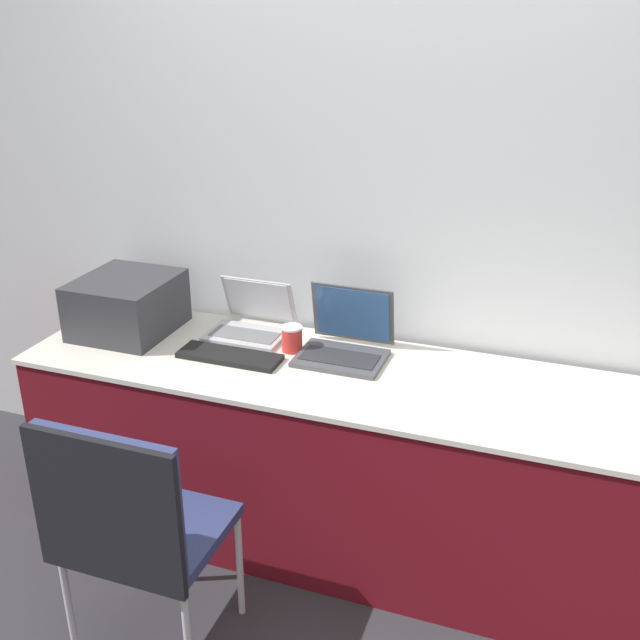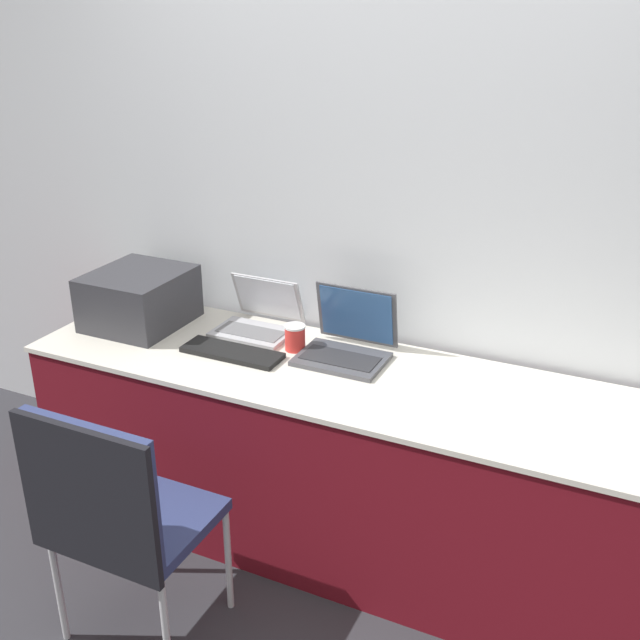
{
  "view_description": "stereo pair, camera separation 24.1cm",
  "coord_description": "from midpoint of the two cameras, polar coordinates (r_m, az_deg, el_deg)",
  "views": [
    {
      "loc": [
        0.7,
        -2.03,
        2.03
      ],
      "look_at": [
        -0.16,
        0.36,
        0.94
      ],
      "focal_mm": 42.0,
      "sensor_mm": 36.0,
      "label": 1
    },
    {
      "loc": [
        0.93,
        -1.94,
        2.03
      ],
      "look_at": [
        -0.16,
        0.36,
        0.94
      ],
      "focal_mm": 42.0,
      "sensor_mm": 36.0,
      "label": 2
    }
  ],
  "objects": [
    {
      "name": "ground_plane",
      "position": [
        2.95,
        -1.96,
        -20.32
      ],
      "size": [
        14.0,
        14.0,
        0.0
      ],
      "primitive_type": "plane",
      "color": "#333338"
    },
    {
      "name": "laptop_left",
      "position": [
        3.1,
        -7.53,
        -0.2
      ],
      "size": [
        0.31,
        0.29,
        0.21
      ],
      "color": "#B7B7BC",
      "rests_on": "table"
    },
    {
      "name": "table",
      "position": [
        2.95,
        0.32,
        -10.79
      ],
      "size": [
        2.57,
        0.67,
        0.76
      ],
      "color": "maroon",
      "rests_on": "ground_plane"
    },
    {
      "name": "laptop_right",
      "position": [
        2.88,
        -0.47,
        -1.7
      ],
      "size": [
        0.33,
        0.3,
        0.26
      ],
      "color": "#4C4C51",
      "rests_on": "table"
    },
    {
      "name": "coffee_cup",
      "position": [
        2.92,
        -4.51,
        -1.46
      ],
      "size": [
        0.08,
        0.08,
        0.1
      ],
      "color": "red",
      "rests_on": "table"
    },
    {
      "name": "wall_back",
      "position": [
        2.91,
        2.96,
        8.6
      ],
      "size": [
        8.0,
        0.05,
        2.6
      ],
      "color": "silver",
      "rests_on": "ground_plane"
    },
    {
      "name": "chair",
      "position": [
        2.46,
        -17.31,
        -14.38
      ],
      "size": [
        0.5,
        0.43,
        0.91
      ],
      "color": "navy",
      "rests_on": "ground_plane"
    },
    {
      "name": "external_keyboard",
      "position": [
        2.9,
        -9.27,
        -2.79
      ],
      "size": [
        0.4,
        0.13,
        0.02
      ],
      "color": "black",
      "rests_on": "table"
    },
    {
      "name": "printer",
      "position": [
        3.2,
        -16.64,
        1.22
      ],
      "size": [
        0.37,
        0.4,
        0.23
      ],
      "color": "#333338",
      "rests_on": "table"
    }
  ]
}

